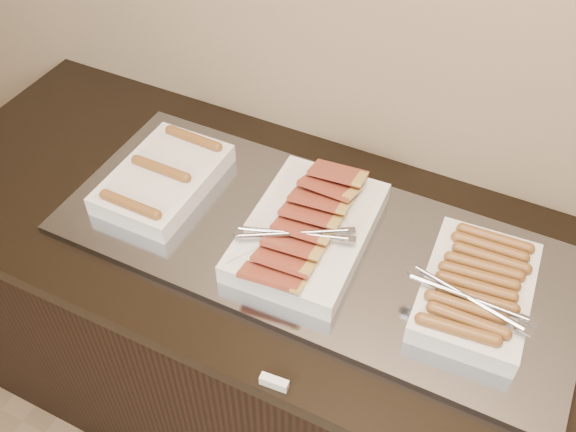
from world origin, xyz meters
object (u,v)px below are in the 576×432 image
(counter, at_px, (306,349))
(dish_center, at_px, (307,229))
(warming_tray, at_px, (314,243))
(dish_left, at_px, (164,178))
(dish_right, at_px, (476,290))

(counter, height_order, dish_center, dish_center)
(counter, relative_size, warming_tray, 1.72)
(dish_left, relative_size, dish_center, 0.77)
(warming_tray, xyz_separation_m, dish_center, (-0.02, -0.00, 0.04))
(dish_center, height_order, dish_right, dish_center)
(counter, xyz_separation_m, dish_center, (-0.00, -0.00, 0.50))
(dish_center, bearing_deg, counter, 32.08)
(counter, distance_m, dish_left, 0.64)
(counter, bearing_deg, dish_center, -145.27)
(dish_center, xyz_separation_m, dish_right, (0.39, -0.00, 0.00))
(counter, distance_m, dish_right, 0.63)
(dish_center, bearing_deg, warming_tray, 9.34)
(dish_center, bearing_deg, dish_right, -2.81)
(dish_left, height_order, dish_right, dish_right)
(dish_left, height_order, dish_center, dish_center)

